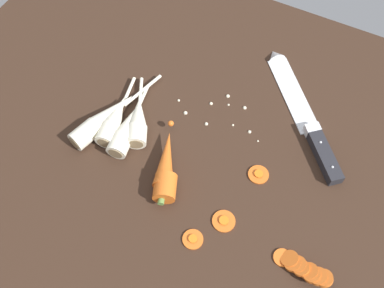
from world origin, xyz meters
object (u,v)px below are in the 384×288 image
parsnip_front (104,119)px  parsnip_mid_left (114,120)px  carrot_slice_stack (302,268)px  carrot_slice_stray_far (259,174)px  parsnip_mid_right (126,130)px  carrot_slice_stray_mid (193,239)px  chefs_knife (301,108)px  whole_carrot (165,167)px  parsnip_back (138,121)px  carrot_slice_stray_near (224,221)px

parsnip_front → parsnip_mid_left: (2.00, 0.76, 0.00)cm
carrot_slice_stack → carrot_slice_stray_far: bearing=135.1°
parsnip_mid_right → carrot_slice_stray_mid: parsnip_mid_right is taller
parsnip_mid_left → carrot_slice_stray_mid: bearing=-29.7°
chefs_knife → carrot_slice_stray_far: bearing=-95.9°
whole_carrot → carrot_slice_stray_far: 17.77cm
whole_carrot → parsnip_mid_right: whole_carrot is taller
chefs_knife → carrot_slice_stray_mid: (-7.19, -35.07, -0.29)cm
chefs_knife → carrot_slice_stray_far: chefs_knife is taller
whole_carrot → parsnip_back: bearing=146.2°
carrot_slice_stack → carrot_slice_stray_near: size_ratio=2.44×
parsnip_front → carrot_slice_stray_mid: bearing=-26.6°
parsnip_front → parsnip_mid_left: bearing=20.7°
parsnip_front → parsnip_mid_right: bearing=-1.6°
carrot_slice_stray_near → parsnip_back: bearing=156.1°
whole_carrot → carrot_slice_stray_far: whole_carrot is taller
carrot_slice_stray_far → carrot_slice_stack: bearing=-44.9°
whole_carrot → carrot_slice_stack: (29.41, -5.85, -0.78)cm
chefs_knife → carrot_slice_stray_far: (-1.87, -18.03, -0.29)cm
parsnip_mid_right → parsnip_front: bearing=178.4°
parsnip_front → parsnip_back: same height
carrot_slice_stray_near → whole_carrot: bearing=164.2°
carrot_slice_stray_near → carrot_slice_stray_mid: (-3.40, -5.54, 0.00)cm
chefs_knife → whole_carrot: whole_carrot is taller
carrot_slice_stray_mid → carrot_slice_stray_far: 17.85cm
parsnip_front → parsnip_mid_left: 2.14cm
parsnip_mid_right → carrot_slice_stray_near: bearing=-17.3°
parsnip_mid_left → parsnip_back: 4.70cm
whole_carrot → carrot_slice_stray_near: (14.09, -3.97, -1.74)cm
parsnip_mid_left → chefs_knife: bearing=32.9°
parsnip_front → carrot_slice_stray_far: size_ratio=5.92×
parsnip_mid_left → parsnip_mid_right: (3.36, -0.90, -0.00)cm
chefs_knife → parsnip_mid_left: 38.34cm
whole_carrot → carrot_slice_stray_mid: size_ratio=4.52×
parsnip_back → carrot_slice_stack: bearing=-17.7°
carrot_slice_stray_mid → carrot_slice_stray_far: bearing=72.7°
parsnip_mid_right → parsnip_back: (0.91, 2.88, 0.00)cm
whole_carrot → carrot_slice_stray_mid: (10.69, -9.52, -1.74)cm
whole_carrot → carrot_slice_stray_near: 14.74cm
chefs_knife → carrot_slice_stack: (11.53, -31.40, 0.66)cm
whole_carrot → parsnip_back: size_ratio=1.03×
carrot_slice_stray_far → carrot_slice_stray_near: bearing=-99.5°
parsnip_mid_left → carrot_slice_stray_far: 30.46cm
carrot_slice_stray_mid → carrot_slice_stack: bearing=11.1°
parsnip_front → parsnip_mid_left: same height
whole_carrot → carrot_slice_stray_near: bearing=-15.8°
whole_carrot → parsnip_back: (-10.02, 6.71, -0.12)cm
carrot_slice_stack → parsnip_back: bearing=162.3°
parsnip_front → carrot_slice_stray_mid: parsnip_front is taller
parsnip_mid_right → carrot_slice_stray_far: 27.23cm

